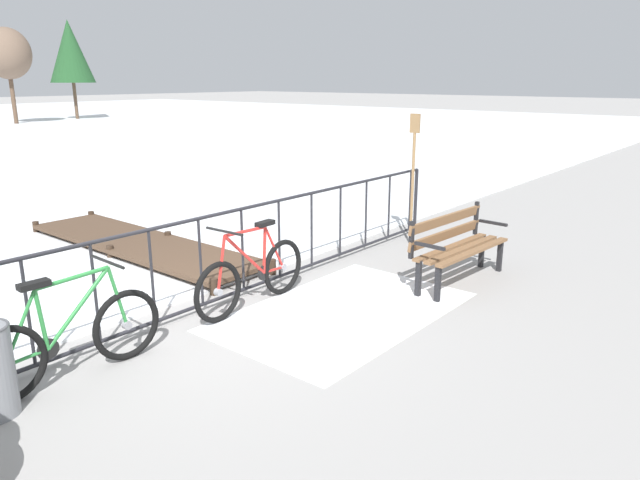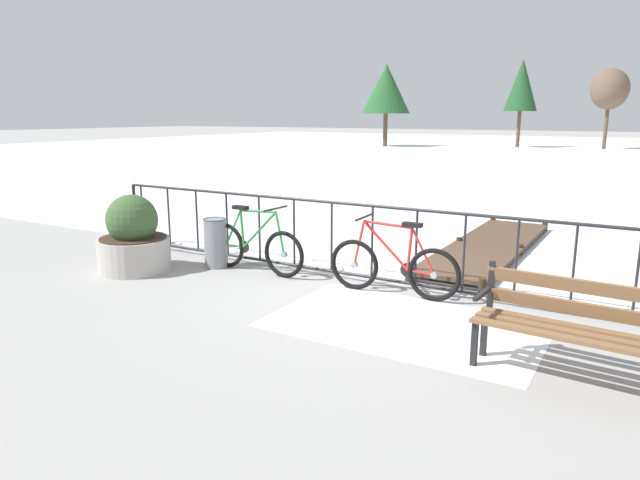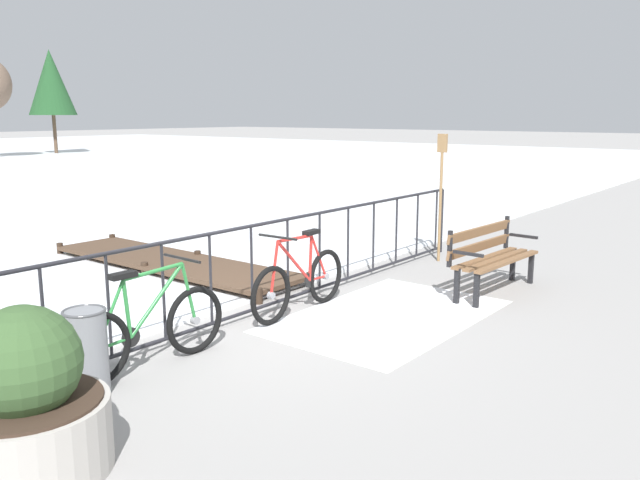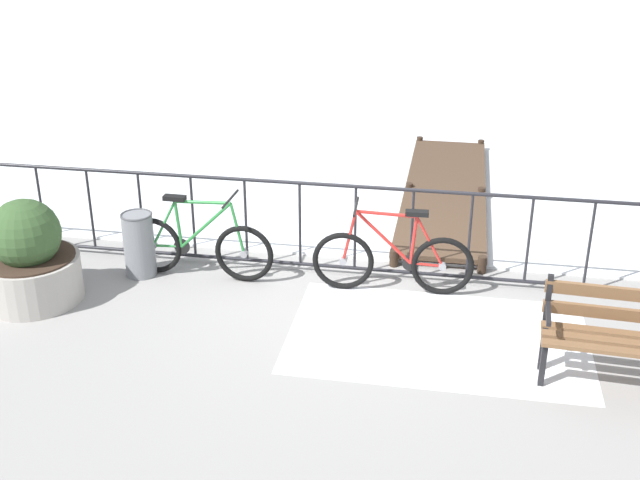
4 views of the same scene
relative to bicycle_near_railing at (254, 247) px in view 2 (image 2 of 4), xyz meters
name	(u,v)px [view 2 (image 2 of 4)]	position (x,y,z in m)	size (l,w,h in m)	color
ground_plane	(371,283)	(1.69, 0.35, -0.37)	(160.00, 160.00, 0.00)	gray
frozen_pond	(593,155)	(1.69, 28.75, -0.35)	(80.00, 56.00, 0.03)	white
snow_patch	(405,324)	(2.68, -0.85, -0.36)	(2.87, 1.81, 0.01)	white
railing_fence	(372,243)	(1.69, 0.35, 0.19)	(9.06, 0.06, 1.07)	#232328
bicycle_near_railing	(254,247)	(0.00, 0.00, 0.00)	(1.71, 0.52, 0.97)	black
bicycle_second	(393,267)	(2.14, 0.02, 0.00)	(1.71, 0.52, 0.97)	black
park_bench	(574,321)	(4.37, -1.31, 0.14)	(1.63, 0.57, 0.89)	brown
planter_with_shrub	(133,239)	(-1.55, -0.81, 0.09)	(1.02, 1.02, 1.11)	#ADA8A0
trash_bin	(216,242)	(-0.66, -0.06, 0.00)	(0.35, 0.35, 0.73)	gray
wooden_dock	(489,246)	(2.60, 2.89, -0.25)	(1.10, 4.58, 0.20)	#4C3828
tree_far_west	(386,89)	(-12.03, 31.23, 3.59)	(3.37, 3.37, 5.65)	brown
tree_centre	(610,89)	(1.68, 35.36, 3.43)	(2.34, 2.34, 5.11)	brown
tree_far_east	(522,85)	(-3.66, 34.82, 3.78)	(2.20, 2.20, 5.90)	brown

